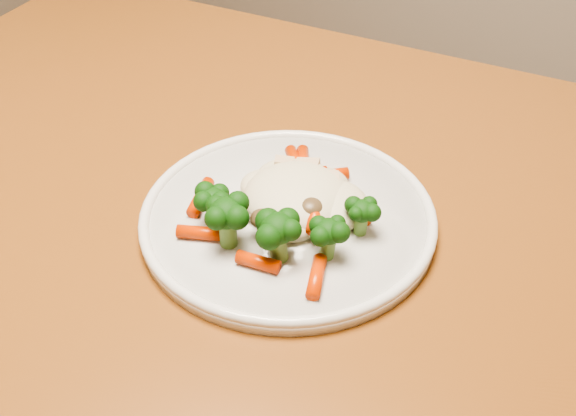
{
  "coord_description": "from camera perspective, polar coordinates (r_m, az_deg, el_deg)",
  "views": [
    {
      "loc": [
        0.53,
        -0.05,
        1.19
      ],
      "look_at": [
        0.23,
        0.36,
        0.77
      ],
      "focal_mm": 45.0,
      "sensor_mm": 36.0,
      "label": 1
    }
  ],
  "objects": [
    {
      "name": "plate",
      "position": [
        0.66,
        -0.0,
        -0.92
      ],
      "size": [
        0.27,
        0.27,
        0.01
      ],
      "primitive_type": "cylinder",
      "color": "white",
      "rests_on": "dining_table"
    },
    {
      "name": "dining_table",
      "position": [
        0.71,
        3.19,
        -9.52
      ],
      "size": [
        1.35,
        1.02,
        0.75
      ],
      "rotation": [
        0.0,
        0.0,
        0.18
      ],
      "color": "brown",
      "rests_on": "ground"
    },
    {
      "name": "meal",
      "position": [
        0.64,
        -0.04,
        0.4
      ],
      "size": [
        0.18,
        0.18,
        0.04
      ],
      "color": "beige",
      "rests_on": "plate"
    }
  ]
}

